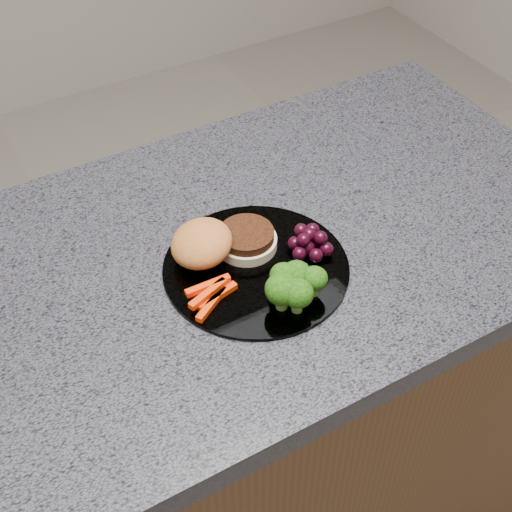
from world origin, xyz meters
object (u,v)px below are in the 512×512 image
(island_cabinet, at_px, (223,436))
(plate, at_px, (256,268))
(grape_bunch, at_px, (310,242))
(burger, at_px, (218,244))

(island_cabinet, bearing_deg, plate, -50.21)
(plate, height_order, grape_bunch, grape_bunch)
(plate, xyz_separation_m, burger, (-0.03, 0.05, 0.02))
(island_cabinet, relative_size, burger, 7.61)
(island_cabinet, distance_m, burger, 0.50)
(plate, relative_size, burger, 1.65)
(burger, distance_m, grape_bunch, 0.13)
(island_cabinet, xyz_separation_m, grape_bunch, (0.13, -0.06, 0.49))
(grape_bunch, bearing_deg, plate, 173.65)
(plate, xyz_separation_m, grape_bunch, (0.08, -0.01, 0.02))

